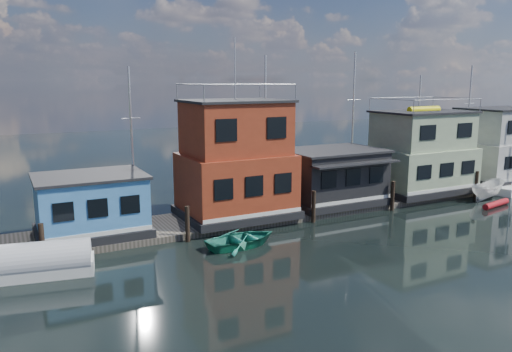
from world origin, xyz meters
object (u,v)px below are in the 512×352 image
dinghy_teal (242,239)px  day_sailer (511,188)px  houseboat_dark (332,176)px  houseboat_green (421,153)px  houseboat_red (236,162)px  motorboat (487,190)px  houseboat_blue (91,205)px  houseboat_white (501,146)px  tarp_runabout (45,262)px  red_kayak (496,204)px

dinghy_teal → day_sailer: (26.75, 2.09, -0.04)m
houseboat_dark → houseboat_green: bearing=0.1°
houseboat_red → motorboat: bearing=-10.2°
houseboat_blue → motorboat: size_ratio=1.60×
houseboat_red → dinghy_teal: bearing=-111.4°
day_sailer → houseboat_green: bearing=141.6°
houseboat_white → motorboat: size_ratio=2.10×
dinghy_teal → tarp_runabout: size_ratio=0.89×
houseboat_white → motorboat: (-6.29, -3.73, -2.77)m
houseboat_white → day_sailer: size_ratio=1.22×
houseboat_blue → dinghy_teal: houseboat_blue is taller
houseboat_red → tarp_runabout: houseboat_red is taller
tarp_runabout → houseboat_green: bearing=19.2°
houseboat_green → red_kayak: size_ratio=2.62×
motorboat → red_kayak: 2.51m
houseboat_blue → tarp_runabout: size_ratio=1.32×
houseboat_red → motorboat: size_ratio=2.97×
houseboat_dark → day_sailer: bearing=-10.0°
red_kayak → dinghy_teal: bearing=167.3°
motorboat → houseboat_blue: bearing=72.4°
houseboat_blue → day_sailer: bearing=-5.0°
motorboat → houseboat_white: bearing=-69.9°
houseboat_red → houseboat_dark: 8.18m
motorboat → day_sailer: size_ratio=0.58×
dinghy_teal → day_sailer: bearing=-90.7°
houseboat_green → motorboat: (3.71, -3.73, -2.78)m
houseboat_dark → houseboat_white: (19.00, 0.02, 1.12)m
houseboat_dark → dinghy_teal: (-9.99, -5.05, -1.97)m
dinghy_teal → red_kayak: dinghy_teal is taller
houseboat_green → houseboat_white: 10.00m
houseboat_blue → houseboat_green: size_ratio=0.76×
houseboat_white → day_sailer: bearing=-126.9°
motorboat → houseboat_red: bearing=69.2°
houseboat_red → houseboat_green: houseboat_red is taller
houseboat_blue → houseboat_red: houseboat_red is taller
motorboat → red_kayak: size_ratio=1.25×
houseboat_green → dinghy_teal: (-18.99, -5.07, -3.10)m
houseboat_dark → houseboat_green: (9.00, 0.02, 1.13)m
houseboat_blue → houseboat_green: (26.50, 0.00, 1.34)m
dinghy_teal → day_sailer: size_ratio=0.63×
tarp_runabout → houseboat_white: bearing=17.0°
houseboat_green → houseboat_white: bearing=-0.0°
houseboat_blue → houseboat_red: 9.69m
dinghy_teal → houseboat_white: bearing=-85.2°
houseboat_red → day_sailer: 25.21m
houseboat_green → red_kayak: 6.96m
dinghy_teal → houseboat_red: bearing=-26.6°
houseboat_blue → tarp_runabout: 5.70m
houseboat_blue → houseboat_green: houseboat_green is taller
houseboat_red → houseboat_blue: bearing=-180.0°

